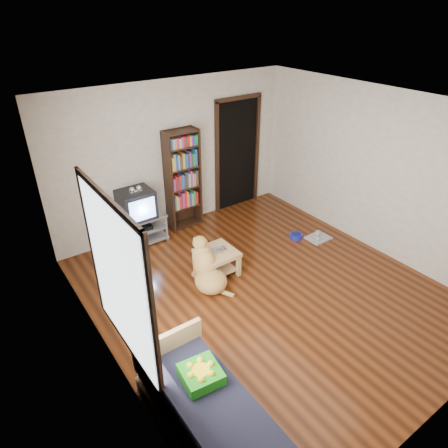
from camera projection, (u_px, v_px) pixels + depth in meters
ground at (265, 291)px, 5.77m from camera, size 5.00×5.00×0.00m
ceiling at (276, 109)px, 4.49m from camera, size 5.00×5.00×0.00m
wall_back at (175, 157)px, 6.91m from camera, size 4.50×0.00×4.50m
wall_left at (100, 272)px, 4.00m from camera, size 0.00×5.00×5.00m
wall_right at (378, 173)px, 6.26m from camera, size 0.00×5.00×5.00m
green_cushion at (201, 374)px, 3.91m from camera, size 0.41×0.41×0.12m
laptop at (218, 252)px, 5.92m from camera, size 0.33×0.24×0.02m
dog_bowl at (296, 236)px, 7.03m from camera, size 0.22×0.22×0.08m
grey_rag at (318, 238)px, 7.01m from camera, size 0.40×0.33×0.03m
window at (118, 280)px, 3.56m from camera, size 0.03×1.46×1.70m
doorway at (237, 152)px, 7.66m from camera, size 1.03×0.05×2.19m
tv_stand at (139, 229)px, 6.78m from camera, size 0.90×0.45×0.50m
crt_tv at (136, 204)px, 6.57m from camera, size 0.55×0.52×0.58m
bookshelf at (183, 175)px, 6.97m from camera, size 0.60×0.30×1.80m
sofa at (209, 420)px, 3.72m from camera, size 0.80×1.80×0.80m
coffee_table at (217, 258)px, 6.01m from camera, size 0.55×0.55×0.40m
dog at (207, 269)px, 5.78m from camera, size 0.51×0.91×0.74m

